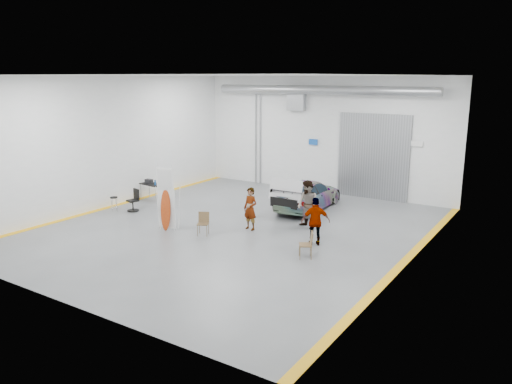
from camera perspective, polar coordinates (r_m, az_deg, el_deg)
The scene contains 13 objects.
ground at distance 20.09m, azimuth -2.50°, elevation -4.19°, with size 16.00×16.00×0.00m, color #585B5F.
room_shell at distance 20.99m, azimuth 1.46°, elevation 7.93°, with size 14.02×16.18×6.01m.
sedan_car at distance 23.04m, azimuth 5.94°, elevation -0.28°, with size 1.87×4.58×1.33m, color white.
person_a at distance 19.73m, azimuth -0.65°, elevation -1.92°, with size 0.62×0.41×1.71m, color #986453.
person_b at distance 19.98m, azimuth 5.92°, elevation -1.44°, with size 0.95×0.73×1.95m, color slate.
person_c at distance 18.04m, azimuth 6.83°, elevation -3.35°, with size 1.02×0.42×1.77m, color #9F6C35.
surfboard_display at distance 19.93m, azimuth -10.39°, elevation -1.32°, with size 0.74×0.32×2.66m.
folding_chair_near at distance 19.30m, azimuth -6.05°, elevation -4.13°, with size 0.55×0.59×0.88m.
folding_chair_far at distance 16.90m, azimuth 5.68°, elevation -6.60°, with size 0.58×0.70×0.92m.
shop_stool at distance 23.38m, azimuth -15.89°, elevation -1.35°, with size 0.34×0.34×0.68m.
work_table at distance 25.09m, azimuth -11.88°, elevation 0.94°, with size 1.35×0.79×1.04m.
office_chair at distance 23.21m, azimuth -13.80°, elevation -1.07°, with size 0.53×0.55×0.99m.
trunk_lid at distance 21.13m, azimuth 3.46°, elevation 0.45°, with size 1.55×0.94×0.04m, color silver.
Camera 1 is at (11.14, -15.62, 5.96)m, focal length 35.00 mm.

